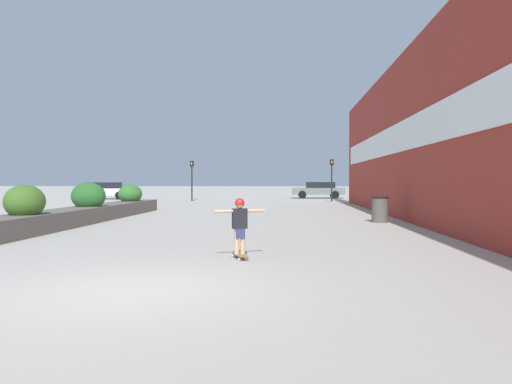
# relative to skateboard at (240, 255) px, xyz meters

# --- Properties ---
(ground_plane) EXTENTS (300.00, 300.00, 0.00)m
(ground_plane) POSITION_rel_skateboard_xyz_m (-1.20, -3.04, -0.07)
(ground_plane) COLOR #ADA89E
(building_wall_right) EXTENTS (0.67, 37.56, 6.72)m
(building_wall_right) POSITION_rel_skateboard_xyz_m (5.84, 8.58, 3.29)
(building_wall_right) COLOR maroon
(building_wall_right) RESTS_ON ground_plane
(planter_box) EXTENTS (1.38, 15.11, 1.54)m
(planter_box) POSITION_rel_skateboard_xyz_m (-6.79, 9.06, 0.41)
(planter_box) COLOR #605B54
(planter_box) RESTS_ON ground_plane
(skateboard) EXTENTS (0.43, 0.74, 0.10)m
(skateboard) POSITION_rel_skateboard_xyz_m (0.00, 0.00, 0.00)
(skateboard) COLOR olive
(skateboard) RESTS_ON ground_plane
(skateboarder) EXTENTS (1.02, 0.44, 1.14)m
(skateboarder) POSITION_rel_skateboard_xyz_m (0.00, 0.00, 0.71)
(skateboarder) COLOR tan
(skateboarder) RESTS_ON skateboard
(trash_bin) EXTENTS (0.65, 0.65, 0.98)m
(trash_bin) POSITION_rel_skateboard_xyz_m (4.51, 9.26, 0.42)
(trash_bin) COLOR #514C47
(trash_bin) RESTS_ON ground_plane
(car_leftmost) EXTENTS (4.77, 2.04, 1.50)m
(car_leftmost) POSITION_rel_skateboard_xyz_m (3.87, 36.18, 0.73)
(car_leftmost) COLOR slate
(car_leftmost) RESTS_ON ground_plane
(car_center_left) EXTENTS (3.91, 1.91, 1.48)m
(car_center_left) POSITION_rel_skateboard_xyz_m (-14.70, 32.78, 0.71)
(car_center_left) COLOR silver
(car_center_left) RESTS_ON ground_plane
(traffic_light_left) EXTENTS (0.28, 0.30, 3.20)m
(traffic_light_left) POSITION_rel_skateboard_xyz_m (-6.59, 29.07, 2.13)
(traffic_light_left) COLOR black
(traffic_light_left) RESTS_ON ground_plane
(traffic_light_right) EXTENTS (0.28, 0.30, 3.27)m
(traffic_light_right) POSITION_rel_skateboard_xyz_m (4.39, 28.61, 2.17)
(traffic_light_right) COLOR black
(traffic_light_right) RESTS_ON ground_plane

